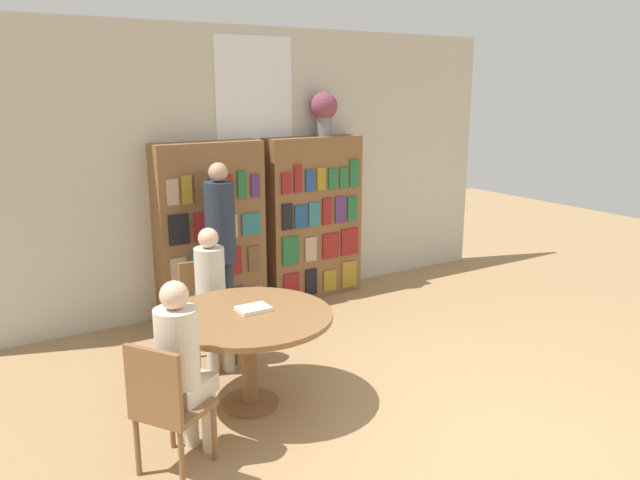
# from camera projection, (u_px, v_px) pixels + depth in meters

# --- Properties ---
(ground_plane) EXTENTS (16.00, 16.00, 0.00)m
(ground_plane) POSITION_uv_depth(u_px,v_px,m) (487.00, 441.00, 4.30)
(ground_plane) COLOR #9E7A51
(wall_back) EXTENTS (6.40, 0.07, 3.00)m
(wall_back) POSITION_uv_depth(u_px,v_px,m) (255.00, 168.00, 6.84)
(wall_back) COLOR beige
(wall_back) RESTS_ON ground_plane
(bookshelf_left) EXTENTS (1.14, 0.34, 1.84)m
(bookshelf_left) POSITION_uv_depth(u_px,v_px,m) (210.00, 231.00, 6.50)
(bookshelf_left) COLOR brown
(bookshelf_left) RESTS_ON ground_plane
(bookshelf_right) EXTENTS (1.14, 0.34, 1.84)m
(bookshelf_right) POSITION_uv_depth(u_px,v_px,m) (313.00, 218.00, 7.15)
(bookshelf_right) COLOR brown
(bookshelf_right) RESTS_ON ground_plane
(flower_vase) EXTENTS (0.31, 0.31, 0.48)m
(flower_vase) POSITION_uv_depth(u_px,v_px,m) (324.00, 110.00, 6.93)
(flower_vase) COLOR slate
(flower_vase) RESTS_ON bookshelf_right
(reading_table) EXTENTS (1.27, 1.27, 0.74)m
(reading_table) POSITION_uv_depth(u_px,v_px,m) (248.00, 328.00, 4.65)
(reading_table) COLOR brown
(reading_table) RESTS_ON ground_plane
(chair_near_camera) EXTENTS (0.55, 0.55, 0.89)m
(chair_near_camera) POSITION_uv_depth(u_px,v_px,m) (166.00, 403.00, 3.82)
(chair_near_camera) COLOR brown
(chair_near_camera) RESTS_ON ground_plane
(chair_left_side) EXTENTS (0.42, 0.42, 0.89)m
(chair_left_side) POSITION_uv_depth(u_px,v_px,m) (206.00, 306.00, 5.50)
(chair_left_side) COLOR brown
(chair_left_side) RESTS_ON ground_plane
(seated_reader_left) EXTENTS (0.27, 0.38, 1.23)m
(seated_reader_left) POSITION_uv_depth(u_px,v_px,m) (212.00, 290.00, 5.30)
(seated_reader_left) COLOR beige
(seated_reader_left) RESTS_ON ground_plane
(seated_reader_right) EXTENTS (0.42, 0.40, 1.24)m
(seated_reader_right) POSITION_uv_depth(u_px,v_px,m) (182.00, 360.00, 3.93)
(seated_reader_right) COLOR beige
(seated_reader_right) RESTS_ON ground_plane
(librarian_standing) EXTENTS (0.29, 0.56, 1.69)m
(librarian_standing) POSITION_uv_depth(u_px,v_px,m) (220.00, 231.00, 6.01)
(librarian_standing) COLOR #232D3D
(librarian_standing) RESTS_ON ground_plane
(open_book_on_table) EXTENTS (0.24, 0.18, 0.03)m
(open_book_on_table) POSITION_uv_depth(u_px,v_px,m) (253.00, 309.00, 4.67)
(open_book_on_table) COLOR silver
(open_book_on_table) RESTS_ON reading_table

